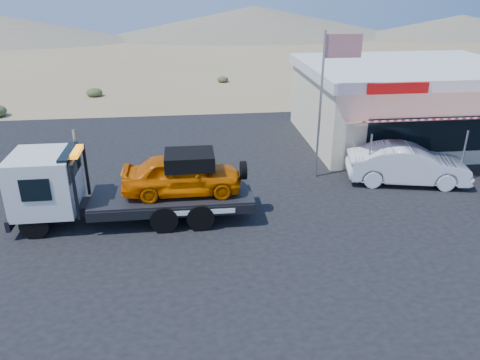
{
  "coord_description": "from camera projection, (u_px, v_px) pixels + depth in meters",
  "views": [
    {
      "loc": [
        -0.69,
        -13.43,
        7.8
      ],
      "look_at": [
        1.03,
        1.08,
        1.5
      ],
      "focal_mm": 35.0,
      "sensor_mm": 36.0,
      "label": 1
    }
  ],
  "objects": [
    {
      "name": "flagpole",
      "position": [
        327.0,
        89.0,
        18.56
      ],
      "size": [
        1.55,
        0.1,
        6.0
      ],
      "color": "#99999E",
      "rests_on": "asphalt_lot"
    },
    {
      "name": "distant_hills",
      "position": [
        115.0,
        26.0,
        63.87
      ],
      "size": [
        126.0,
        48.0,
        4.2
      ],
      "color": "#726B59",
      "rests_on": "ground"
    },
    {
      "name": "ground",
      "position": [
        213.0,
        236.0,
        15.41
      ],
      "size": [
        120.0,
        120.0,
        0.0
      ],
      "primitive_type": "plane",
      "color": "#8C774F",
      "rests_on": "ground"
    },
    {
      "name": "jerky_store",
      "position": [
        405.0,
        102.0,
        23.94
      ],
      "size": [
        10.4,
        9.97,
        3.9
      ],
      "color": "beige",
      "rests_on": "asphalt_lot"
    },
    {
      "name": "asphalt_lot",
      "position": [
        259.0,
        194.0,
        18.36
      ],
      "size": [
        32.0,
        24.0,
        0.02
      ],
      "primitive_type": "cube",
      "color": "black",
      "rests_on": "ground"
    },
    {
      "name": "tow_truck",
      "position": [
        128.0,
        182.0,
        15.9
      ],
      "size": [
        7.94,
        2.35,
        2.65
      ],
      "color": "black",
      "rests_on": "asphalt_lot"
    },
    {
      "name": "white_sedan",
      "position": [
        407.0,
        164.0,
        19.11
      ],
      "size": [
        5.08,
        2.7,
        1.59
      ],
      "primitive_type": "imported",
      "rotation": [
        0.0,
        0.0,
        1.35
      ],
      "color": "silver",
      "rests_on": "asphalt_lot"
    }
  ]
}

